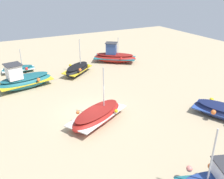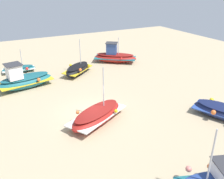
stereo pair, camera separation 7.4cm
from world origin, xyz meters
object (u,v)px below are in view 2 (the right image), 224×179
at_px(fishing_boat_7, 222,111).
at_px(fishing_boat_3, 78,69).
at_px(fishing_boat_1, 24,80).
at_px(fishing_boat_5, 115,56).
at_px(fishing_boat_6, 19,69).
at_px(fishing_boat_2, 97,115).

bearing_deg(fishing_boat_7, fishing_boat_3, 0.46).
height_order(fishing_boat_1, fishing_boat_3, fishing_boat_3).
bearing_deg(fishing_boat_5, fishing_boat_6, 27.71).
distance_m(fishing_boat_1, fishing_boat_2, 9.30).
distance_m(fishing_boat_2, fishing_boat_6, 13.83).
height_order(fishing_boat_3, fishing_boat_5, fishing_boat_3).
xyz_separation_m(fishing_boat_2, fishing_boat_6, (13.44, 3.27, -0.18)).
distance_m(fishing_boat_2, fishing_boat_7, 9.07).
distance_m(fishing_boat_1, fishing_boat_6, 4.83).
bearing_deg(fishing_boat_3, fishing_boat_5, 159.69).
relative_size(fishing_boat_3, fishing_boat_5, 0.78).
distance_m(fishing_boat_3, fishing_boat_7, 14.80).
relative_size(fishing_boat_2, fishing_boat_7, 1.15).
bearing_deg(fishing_boat_1, fishing_boat_3, -178.26).
xyz_separation_m(fishing_boat_1, fishing_boat_6, (4.81, -0.18, -0.44)).
distance_m(fishing_boat_1, fishing_boat_5, 11.55).
bearing_deg(fishing_boat_3, fishing_boat_2, 37.99).
distance_m(fishing_boat_1, fishing_boat_7, 17.02).
height_order(fishing_boat_2, fishing_boat_3, fishing_boat_2).
distance_m(fishing_boat_3, fishing_boat_5, 5.78).
relative_size(fishing_boat_1, fishing_boat_5, 1.01).
xyz_separation_m(fishing_boat_6, fishing_boat_7, (-17.12, -11.56, 0.16)).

